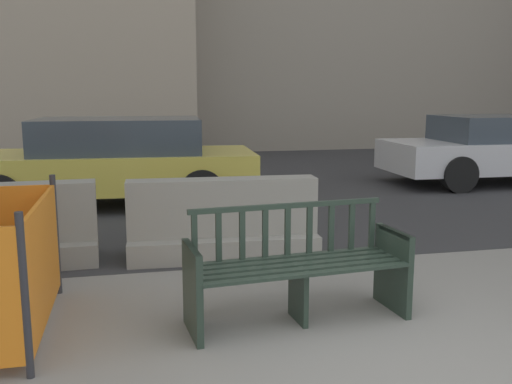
# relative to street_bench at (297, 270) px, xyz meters

# --- Properties ---
(street_asphalt) EXTENTS (120.00, 12.00, 0.01)m
(street_asphalt) POSITION_rel_street_bench_xyz_m (0.36, 7.43, -0.39)
(street_asphalt) COLOR #333335
(street_asphalt) RESTS_ON ground
(street_bench) EXTENTS (1.73, 0.68, 0.88)m
(street_bench) POSITION_rel_street_bench_xyz_m (0.00, 0.00, 0.00)
(street_bench) COLOR #28382D
(street_bench) RESTS_ON ground
(jersey_barrier_centre) EXTENTS (2.03, 0.77, 0.84)m
(jersey_barrier_centre) POSITION_rel_street_bench_xyz_m (-0.28, 1.83, -0.06)
(jersey_barrier_centre) COLOR gray
(jersey_barrier_centre) RESTS_ON ground
(car_taxi_near) EXTENTS (4.54, 2.04, 1.34)m
(car_taxi_near) POSITION_rel_street_bench_xyz_m (-1.51, 4.94, 0.29)
(car_taxi_near) COLOR #DBC64C
(car_taxi_near) RESTS_ON ground
(car_sedan_mid) EXTENTS (4.52, 1.90, 1.29)m
(car_sedan_mid) POSITION_rel_street_bench_xyz_m (5.70, 5.56, 0.25)
(car_sedan_mid) COLOR silver
(car_sedan_mid) RESTS_ON ground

